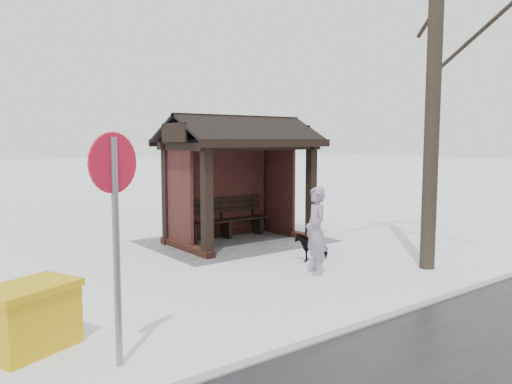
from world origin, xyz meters
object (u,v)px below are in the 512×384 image
at_px(bus_shelter, 236,154).
at_px(pedestrian, 316,230).
at_px(grit_bin, 30,317).
at_px(road_sign, 114,201).
at_px(dog, 312,247).

distance_m(bus_shelter, pedestrian, 3.62).
bearing_deg(grit_bin, road_sign, 101.30).
bearing_deg(pedestrian, bus_shelter, -165.14).
bearing_deg(road_sign, bus_shelter, -157.31).
height_order(bus_shelter, road_sign, bus_shelter).
distance_m(bus_shelter, dog, 3.15).
bearing_deg(bus_shelter, road_sign, 44.02).
relative_size(pedestrian, road_sign, 0.63).
relative_size(pedestrian, dog, 2.42).
xyz_separation_m(bus_shelter, grit_bin, (5.63, 3.77, -1.76)).
bearing_deg(grit_bin, bus_shelter, -168.85).
bearing_deg(grit_bin, pedestrian, 162.36).
height_order(bus_shelter, pedestrian, bus_shelter).
xyz_separation_m(dog, road_sign, (5.09, 2.25, 1.55)).
bearing_deg(dog, pedestrian, -26.09).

